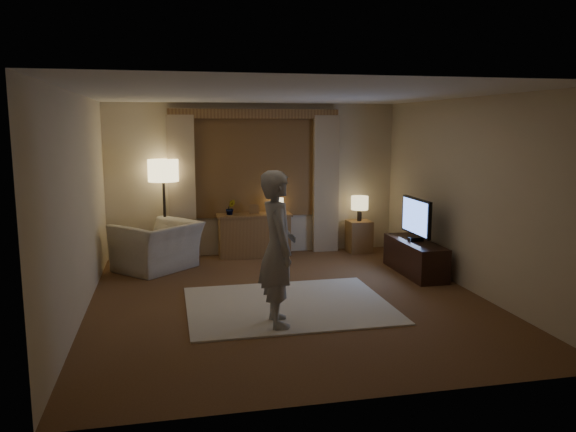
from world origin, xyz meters
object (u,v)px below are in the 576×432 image
object	(u,v)px
armchair	(158,246)
person	(278,248)
sideboard	(254,236)
tv_stand	(415,257)
side_table	(359,236)

from	to	relation	value
armchair	person	world-z (taller)	person
armchair	person	distance (m)	3.17
person	armchair	bearing A→B (deg)	24.75
sideboard	tv_stand	bearing A→B (deg)	-36.63
side_table	tv_stand	distance (m)	1.62
side_table	tv_stand	bearing A→B (deg)	-78.14
armchair	tv_stand	world-z (taller)	armchair
tv_stand	side_table	bearing A→B (deg)	101.86
side_table	sideboard	bearing A→B (deg)	178.47
armchair	side_table	xyz separation A→B (m)	(3.48, 0.52, -0.09)
person	sideboard	bearing A→B (deg)	-5.17
tv_stand	sideboard	bearing A→B (deg)	143.37
side_table	armchair	bearing A→B (deg)	-171.46
sideboard	side_table	distance (m)	1.87
sideboard	person	world-z (taller)	person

